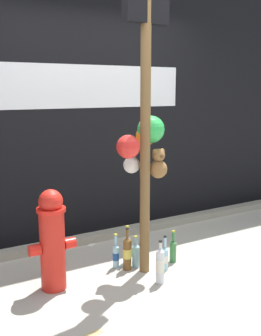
{
  "coord_description": "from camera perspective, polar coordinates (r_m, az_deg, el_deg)",
  "views": [
    {
      "loc": [
        -1.89,
        -2.64,
        1.63
      ],
      "look_at": [
        -0.21,
        0.26,
        0.97
      ],
      "focal_mm": 42.96,
      "sensor_mm": 36.0,
      "label": 1
    }
  ],
  "objects": [
    {
      "name": "ground_plane",
      "position": [
        3.63,
        5.13,
        -15.65
      ],
      "size": [
        14.0,
        14.0,
        0.0
      ],
      "primitive_type": "plane",
      "color": "#ADA899"
    },
    {
      "name": "building_wall",
      "position": [
        4.58,
        -5.88,
        11.42
      ],
      "size": [
        10.0,
        0.21,
        3.32
      ],
      "color": "black",
      "rests_on": "ground_plane"
    },
    {
      "name": "curb_strip",
      "position": [
        4.53,
        -3.48,
        -9.49
      ],
      "size": [
        8.0,
        0.12,
        0.08
      ],
      "primitive_type": "cube",
      "color": "gray",
      "rests_on": "ground_plane"
    },
    {
      "name": "memorial_post",
      "position": [
        3.47,
        2.07,
        7.12
      ],
      "size": [
        0.52,
        0.34,
        2.52
      ],
      "color": "brown",
      "rests_on": "ground_plane"
    },
    {
      "name": "fire_hydrant",
      "position": [
        3.39,
        -11.05,
        -9.89
      ],
      "size": [
        0.39,
        0.24,
        0.85
      ],
      "color": "red",
      "rests_on": "ground_plane"
    },
    {
      "name": "bottle_0",
      "position": [
        3.95,
        6.05,
        -11.46
      ],
      "size": [
        0.06,
        0.06,
        0.32
      ],
      "color": "#337038",
      "rests_on": "ground_plane"
    },
    {
      "name": "bottle_1",
      "position": [
        3.76,
        -0.46,
        -11.93
      ],
      "size": [
        0.08,
        0.08,
        0.4
      ],
      "color": "brown",
      "rests_on": "ground_plane"
    },
    {
      "name": "bottle_2",
      "position": [
        3.89,
        -0.44,
        -11.42
      ],
      "size": [
        0.07,
        0.07,
        0.37
      ],
      "color": "silver",
      "rests_on": "ground_plane"
    },
    {
      "name": "bottle_3",
      "position": [
        3.81,
        -2.09,
        -12.21
      ],
      "size": [
        0.06,
        0.06,
        0.33
      ],
      "color": "#93CCE0",
      "rests_on": "ground_plane"
    },
    {
      "name": "bottle_4",
      "position": [
        3.83,
        0.77,
        -12.15
      ],
      "size": [
        0.07,
        0.07,
        0.3
      ],
      "color": "#93CCE0",
      "rests_on": "ground_plane"
    },
    {
      "name": "bottle_5",
      "position": [
        3.52,
        4.23,
        -13.58
      ],
      "size": [
        0.08,
        0.08,
        0.38
      ],
      "color": "silver",
      "rests_on": "ground_plane"
    },
    {
      "name": "bottle_6",
      "position": [
        3.78,
        4.89,
        -12.53
      ],
      "size": [
        0.06,
        0.06,
        0.33
      ],
      "color": "#93CCE0",
      "rests_on": "ground_plane"
    },
    {
      "name": "litter_0",
      "position": [
        4.38,
        -5.55,
        -10.77
      ],
      "size": [
        0.1,
        0.1,
        0.01
      ],
      "primitive_type": "cube",
      "rotation": [
        0.0,
        0.0,
        0.63
      ],
      "color": "silver",
      "rests_on": "ground_plane"
    },
    {
      "name": "litter_1",
      "position": [
        3.12,
        2.14,
        -20.33
      ],
      "size": [
        0.11,
        0.16,
        0.01
      ],
      "primitive_type": "cube",
      "rotation": [
        0.0,
        0.0,
        1.57
      ],
      "color": "silver",
      "rests_on": "ground_plane"
    },
    {
      "name": "litter_2",
      "position": [
        2.95,
        -5.46,
        -22.41
      ],
      "size": [
        0.16,
        0.08,
        0.01
      ],
      "primitive_type": "cube",
      "rotation": [
        0.0,
        0.0,
        0.17
      ],
      "color": "tan",
      "rests_on": "ground_plane"
    }
  ]
}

